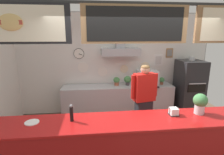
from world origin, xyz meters
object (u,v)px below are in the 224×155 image
Objects in this scene: potted_thyme at (162,80)px; pepper_grinder at (71,113)px; potted_basil at (117,81)px; pizza_oven at (189,89)px; shop_worker at (144,101)px; espresso_machine at (147,78)px; condiment_plate at (32,122)px; basil_vase at (200,103)px; napkin_holder at (174,112)px; potted_sage at (128,80)px.

pepper_grinder reaches higher than potted_thyme.
potted_basil reaches higher than potted_thyme.
pizza_oven is 3.63m from pepper_grinder.
shop_worker reaches higher than espresso_machine.
potted_thyme is 3.58m from condiment_plate.
basil_vase reaches higher than espresso_machine.
napkin_holder is at bearing -124.50° from pizza_oven.
condiment_plate is 2.09m from napkin_holder.
potted_sage is (-0.97, 0.02, 0.03)m from potted_thyme.
condiment_plate is (-3.50, -2.08, 0.27)m from pizza_oven.
pizza_oven is 6.47× the size of potted_sage.
basil_vase is at bearing -96.76° from potted_thyme.
basil_vase is at bearing -72.57° from potted_sage.
espresso_machine is 2.21m from basil_vase.
espresso_machine reaches higher than napkin_holder.
shop_worker is at bearing -146.75° from pizza_oven.
napkin_holder is (-0.68, -2.22, 0.10)m from potted_thyme.
shop_worker is at bearing -125.16° from potted_thyme.
pizza_oven is at bearing -6.22° from potted_basil.
shop_worker is 6.61× the size of pepper_grinder.
potted_thyme is at bearing 72.97° from napkin_holder.
pizza_oven is at bearing -158.99° from shop_worker.
pizza_oven is 8.51× the size of condiment_plate.
pepper_grinder is at bearing -178.55° from napkin_holder.
shop_worker reaches higher than basil_vase.
pizza_oven reaches higher than condiment_plate.
espresso_machine is 1.74× the size of basil_vase.
pizza_oven is at bearing -6.77° from potted_sage.
condiment_plate is (-1.50, -2.30, 0.04)m from potted_basil.
napkin_holder is (1.54, 0.04, -0.07)m from pepper_grinder.
pepper_grinder reaches higher than napkin_holder.
shop_worker is 1.49m from potted_thyme.
espresso_machine is (-1.15, 0.15, 0.30)m from pizza_oven.
potted_thyme is at bearing -1.81° from potted_basil.
potted_sage is (-0.54, 0.05, -0.05)m from espresso_machine.
pizza_oven reaches higher than potted_basil.
pepper_grinder is (-1.79, -2.24, 0.09)m from espresso_machine.
napkin_holder is (2.09, 0.03, 0.05)m from condiment_plate.
shop_worker is 2.96× the size of espresso_machine.
pepper_grinder is 1.96m from basil_vase.
potted_thyme is at bearing 39.16° from condiment_plate.
shop_worker is 1.28m from espresso_machine.
pizza_oven is 1.72m from potted_sage.
potted_basil is (-0.30, 0.02, -0.02)m from potted_sage.
potted_sage is 2.91m from condiment_plate.
pizza_oven reaches higher than shop_worker.
shop_worker is 6.42× the size of potted_sage.
pepper_grinder is at bearing -118.70° from potted_sage.
basil_vase is at bearing 1.27° from pepper_grinder.
potted_thyme is (0.43, 0.02, -0.08)m from espresso_machine.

